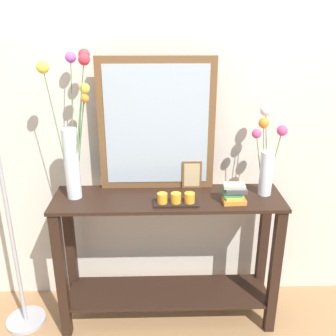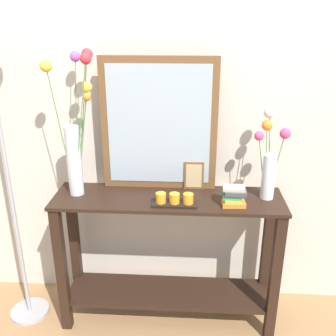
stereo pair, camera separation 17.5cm
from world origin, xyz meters
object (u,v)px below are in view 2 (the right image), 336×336
console_table (168,249)px  tall_vase_left (75,135)px  picture_frame_small (194,176)px  vase_right (269,159)px  candle_tray (174,200)px  book_stack (234,196)px  mirror_leaning (159,125)px

console_table → tall_vase_left: size_ratio=1.63×
picture_frame_small → vase_right: bearing=-11.5°
candle_tray → book_stack: book_stack is taller
tall_vase_left → mirror_leaning: bearing=14.3°
tall_vase_left → console_table: bearing=-3.0°
picture_frame_small → book_stack: bearing=-43.6°
picture_frame_small → book_stack: size_ratio=1.32×
console_table → tall_vase_left: bearing=177.0°
vase_right → candle_tray: bearing=-165.4°
console_table → tall_vase_left: 0.86m
book_stack → picture_frame_small: bearing=136.4°
console_table → book_stack: size_ratio=10.22×
tall_vase_left → vase_right: 1.07m
tall_vase_left → book_stack: 0.92m
vase_right → candle_tray: vase_right is taller
book_stack → vase_right: bearing=31.8°
mirror_leaning → candle_tray: bearing=-66.7°
vase_right → candle_tray: 0.56m
vase_right → picture_frame_small: bearing=168.5°
tall_vase_left → candle_tray: bearing=-12.0°
book_stack → tall_vase_left: bearing=173.1°
vase_right → picture_frame_small: size_ratio=2.98×
tall_vase_left → candle_tray: size_ratio=3.28×
vase_right → tall_vase_left: bearing=-179.2°
picture_frame_small → book_stack: picture_frame_small is taller
mirror_leaning → tall_vase_left: tall_vase_left is taller
candle_tray → book_stack: 0.32m
picture_frame_small → tall_vase_left: bearing=-171.4°
candle_tray → tall_vase_left: bearing=168.0°
mirror_leaning → candle_tray: (0.10, -0.23, -0.35)m
candle_tray → picture_frame_small: 0.25m
mirror_leaning → picture_frame_small: 0.36m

